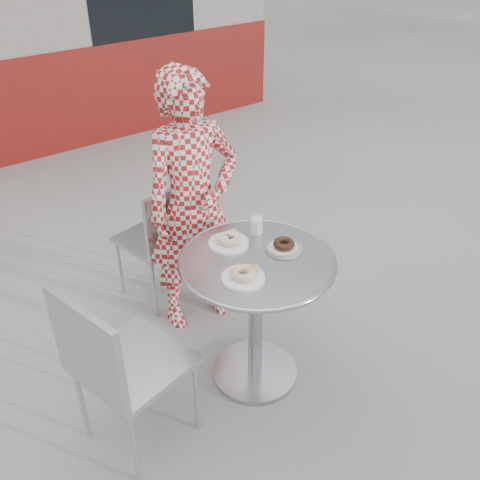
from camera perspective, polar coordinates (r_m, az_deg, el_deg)
ground at (r=3.13m, az=1.50°, el=-13.23°), size 60.00×60.00×0.00m
bistro_table at (r=2.69m, az=1.76°, el=-5.38°), size 0.78×0.78×0.78m
chair_far at (r=3.51m, az=-8.71°, el=-2.27°), size 0.47×0.47×0.85m
chair_left at (r=2.66m, az=-11.03°, el=-15.80°), size 0.54×0.53×0.94m
seated_person at (r=3.04m, az=-5.04°, el=3.66°), size 0.61×0.43×1.56m
plate_far at (r=2.68m, az=-1.20°, el=-0.02°), size 0.20×0.20×0.05m
plate_near at (r=2.44m, az=0.41°, el=-3.77°), size 0.20×0.20×0.05m
plate_checker at (r=2.65m, az=4.69°, el=-0.67°), size 0.19×0.19×0.05m
milk_cup at (r=2.75m, az=1.80°, el=1.61°), size 0.07×0.07×0.10m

